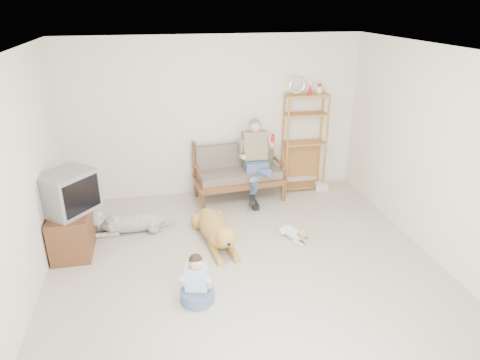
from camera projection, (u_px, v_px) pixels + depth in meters
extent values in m
plane|color=beige|center=(251.00, 280.00, 5.29)|extent=(5.50, 5.50, 0.00)
plane|color=silver|center=(253.00, 54.00, 4.23)|extent=(5.50, 5.50, 0.00)
plane|color=silver|center=(215.00, 118.00, 7.24)|extent=(5.00, 0.00, 5.00)
plane|color=silver|center=(10.00, 199.00, 4.30)|extent=(0.00, 5.50, 5.50)
plane|color=silver|center=(451.00, 164.00, 5.22)|extent=(0.00, 5.50, 5.50)
cube|color=brown|center=(239.00, 180.00, 7.31)|extent=(1.55, 0.83, 0.10)
cube|color=#63564B|center=(239.00, 174.00, 7.27)|extent=(1.43, 0.72, 0.13)
cube|color=#63564B|center=(236.00, 156.00, 7.39)|extent=(1.39, 0.24, 0.45)
cylinder|color=brown|center=(236.00, 144.00, 7.37)|extent=(1.40, 0.17, 0.05)
cylinder|color=brown|center=(201.00, 201.00, 6.99)|extent=(0.07, 0.07, 0.30)
cylinder|color=brown|center=(196.00, 170.00, 7.41)|extent=(0.07, 0.07, 0.95)
cylinder|color=brown|center=(283.00, 194.00, 7.25)|extent=(0.07, 0.07, 0.30)
cylinder|color=brown|center=(274.00, 164.00, 7.66)|extent=(0.07, 0.07, 0.95)
cube|color=slate|center=(256.00, 166.00, 7.24)|extent=(0.38, 0.36, 0.19)
cube|color=#817D5A|center=(255.00, 145.00, 7.20)|extent=(0.40, 0.27, 0.50)
sphere|color=tan|center=(255.00, 127.00, 7.04)|extent=(0.20, 0.20, 0.20)
sphere|color=#5C5651|center=(255.00, 124.00, 7.04)|extent=(0.18, 0.18, 0.18)
cylinder|color=red|center=(273.00, 139.00, 6.99)|extent=(0.07, 0.07, 0.09)
cube|color=#B16C37|center=(307.00, 95.00, 7.20)|extent=(0.73, 0.30, 0.03)
torus|color=silver|center=(297.00, 86.00, 7.10)|extent=(0.30, 0.05, 0.30)
cone|color=red|center=(310.00, 89.00, 7.17)|extent=(0.10, 0.10, 0.15)
cylinder|color=#B16C37|center=(287.00, 147.00, 7.34)|extent=(0.04, 0.04, 1.73)
cylinder|color=#B16C37|center=(283.00, 142.00, 7.59)|extent=(0.04, 0.04, 1.73)
cylinder|color=#B16C37|center=(326.00, 144.00, 7.47)|extent=(0.04, 0.04, 1.73)
cylinder|color=#B16C37|center=(320.00, 139.00, 7.72)|extent=(0.04, 0.04, 1.73)
cube|color=white|center=(322.00, 186.00, 7.75)|extent=(0.25, 0.21, 0.14)
cube|color=brown|center=(73.00, 230.00, 5.83)|extent=(0.50, 0.90, 0.60)
cube|color=brown|center=(51.00, 240.00, 5.59)|extent=(0.02, 0.40, 0.50)
cube|color=brown|center=(57.00, 224.00, 5.99)|extent=(0.02, 0.40, 0.50)
cube|color=slate|center=(68.00, 192.00, 5.60)|extent=(0.83, 0.85, 0.55)
cube|color=black|center=(82.00, 196.00, 5.48)|extent=(0.38, 0.44, 0.44)
cube|color=white|center=(145.00, 181.00, 7.40)|extent=(0.12, 0.02, 0.08)
ellipsoid|color=#C69044|center=(214.00, 227.00, 6.17)|extent=(0.53, 1.13, 0.34)
sphere|color=#C69044|center=(220.00, 237.00, 5.87)|extent=(0.34, 0.34, 0.34)
sphere|color=#C69044|center=(226.00, 237.00, 5.58)|extent=(0.27, 0.27, 0.27)
ellipsoid|color=#C69044|center=(229.00, 243.00, 5.48)|extent=(0.14, 0.21, 0.10)
cylinder|color=#C69044|center=(204.00, 216.00, 6.68)|extent=(0.25, 0.41, 0.05)
ellipsoid|color=#C69044|center=(218.00, 237.00, 5.57)|extent=(0.07, 0.09, 0.13)
ellipsoid|color=#C69044|center=(232.00, 235.00, 5.63)|extent=(0.07, 0.09, 0.13)
ellipsoid|color=white|center=(134.00, 223.00, 6.35)|extent=(0.96, 0.36, 0.28)
sphere|color=white|center=(114.00, 224.00, 6.28)|extent=(0.28, 0.28, 0.28)
sphere|color=white|center=(96.00, 218.00, 6.18)|extent=(0.24, 0.24, 0.24)
ellipsoid|color=white|center=(88.00, 220.00, 6.17)|extent=(0.18, 0.11, 0.09)
cylinder|color=white|center=(166.00, 224.00, 6.49)|extent=(0.37, 0.18, 0.05)
ellipsoid|color=white|center=(98.00, 215.00, 6.26)|extent=(0.08, 0.06, 0.12)
ellipsoid|color=white|center=(97.00, 221.00, 6.11)|extent=(0.08, 0.06, 0.12)
ellipsoid|color=silver|center=(292.00, 232.00, 6.20)|extent=(0.34, 0.46, 0.16)
sphere|color=silver|center=(298.00, 235.00, 6.10)|extent=(0.16, 0.16, 0.16)
sphere|color=#A68553|center=(303.00, 234.00, 6.00)|extent=(0.15, 0.15, 0.15)
ellipsoid|color=#A68553|center=(306.00, 237.00, 5.95)|extent=(0.10, 0.12, 0.06)
cylinder|color=silver|center=(282.00, 229.00, 6.38)|extent=(0.13, 0.14, 0.03)
cone|color=#A68553|center=(300.00, 232.00, 5.96)|extent=(0.04, 0.04, 0.05)
cone|color=#A68553|center=(305.00, 230.00, 6.02)|extent=(0.04, 0.04, 0.05)
torus|color=red|center=(302.00, 234.00, 6.02)|extent=(0.14, 0.14, 0.02)
cylinder|color=slate|center=(197.00, 295.00, 4.90)|extent=(0.39, 0.39, 0.14)
cube|color=#D0DFF9|center=(196.00, 278.00, 4.83)|extent=(0.28, 0.22, 0.30)
sphere|color=tan|center=(196.00, 263.00, 4.73)|extent=(0.16, 0.16, 0.16)
sphere|color=black|center=(196.00, 260.00, 4.73)|extent=(0.15, 0.15, 0.15)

